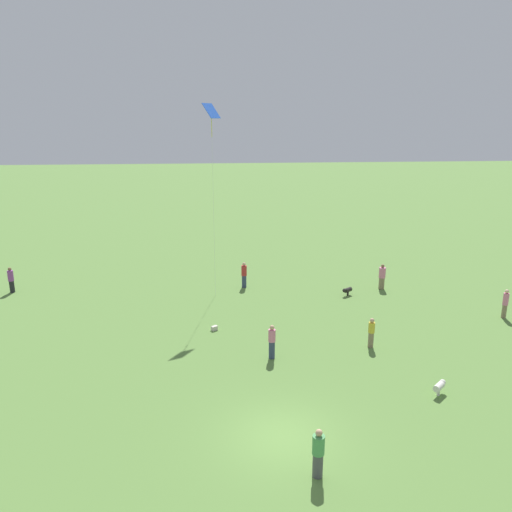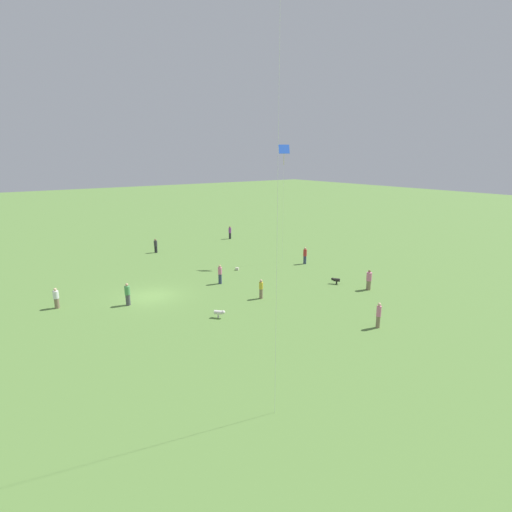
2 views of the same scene
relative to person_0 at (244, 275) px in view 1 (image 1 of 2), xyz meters
The scene contains 12 objects.
ground_plane 17.62m from the person_0, ahead, with size 240.00×240.00×0.00m, color #5B843D.
person_0 is the anchor object (origin of this frame).
person_1 11.15m from the person_0, ahead, with size 0.51×0.51×1.80m.
person_2 9.83m from the person_0, 82.55° to the left, with size 0.66×0.66×1.82m.
person_3 16.26m from the person_0, 91.62° to the right, with size 0.42×0.42×1.82m.
person_5 16.99m from the person_0, 64.91° to the left, with size 0.45×0.45×1.82m.
person_6 19.92m from the person_0, ahead, with size 0.57×0.57×1.82m.
person_7 11.99m from the person_0, 30.07° to the left, with size 0.42×0.42×1.65m.
kite_3 11.23m from the person_0, 54.47° to the right, with size 1.33×1.20×12.68m.
dog_0 17.04m from the person_0, 26.26° to the left, with size 0.71×0.75×0.60m.
dog_1 7.34m from the person_0, 70.49° to the left, with size 0.65×0.77×0.58m.
picnic_bag_0 7.78m from the person_0, 16.94° to the right, with size 0.37×0.41×0.26m.
Camera 1 is at (16.42, -2.57, 11.79)m, focal length 35.00 mm.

